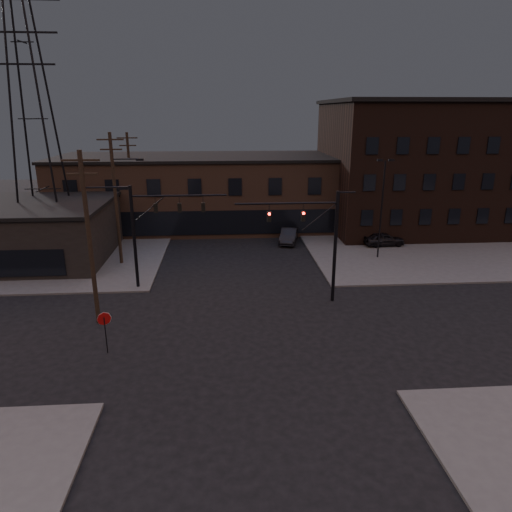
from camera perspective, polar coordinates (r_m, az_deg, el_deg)
The scene contains 18 objects.
ground at distance 28.80m, azimuth -1.24°, elevation -9.46°, with size 140.00×140.00×0.00m, color black.
sidewalk_ne at distance 54.55m, azimuth 21.26°, elevation 2.57°, with size 30.00×30.00×0.15m, color #474744.
sidewalk_nw at distance 53.57m, azimuth -26.78°, elevation 1.60°, with size 30.00×30.00×0.15m, color #474744.
building_row at distance 54.40m, azimuth -2.78°, elevation 7.94°, with size 40.00×12.00×8.00m, color brown.
building_right at distance 56.93m, azimuth 20.35°, elevation 10.37°, with size 22.00×16.00×14.00m, color black.
building_left at distance 46.88m, azimuth -27.61°, elevation 2.50°, with size 16.00×12.00×5.00m, color black.
traffic_signal_near at distance 31.89m, azimuth 7.95°, elevation 2.59°, with size 7.12×0.24×8.00m.
traffic_signal_far at distance 35.02m, azimuth -13.05°, elevation 3.79°, with size 7.12×0.24×8.00m.
stop_sign at distance 27.04m, azimuth -18.40°, elevation -7.96°, with size 0.72×0.33×2.48m.
utility_pole_near at distance 29.71m, azimuth -20.03°, elevation 2.43°, with size 3.70×0.28×11.00m.
utility_pole_mid at distance 41.28m, azimuth -17.07°, elevation 7.10°, with size 3.70×0.28×11.50m.
utility_pole_far at distance 53.14m, azimuth -15.40°, elevation 9.06°, with size 2.20×0.28×11.00m.
transmission_tower at distance 46.75m, azimuth -26.10°, elevation 15.15°, with size 7.00×7.00×25.00m, color black, non-canonical shape.
lot_light_a at distance 42.77m, azimuth 15.50°, elevation 6.74°, with size 1.50×0.28×9.14m.
lot_light_b at distance 49.57m, azimuth 20.23°, elevation 7.72°, with size 1.50×0.28×9.14m.
parked_car_lot_a at distance 47.77m, azimuth 15.72°, elevation 2.05°, with size 1.63×4.05×1.38m, color black.
parked_car_lot_b at distance 50.60m, azimuth 17.68°, elevation 2.81°, with size 2.11×5.20×1.51m, color #B4B4B6.
car_crossing at distance 47.79m, azimuth 4.13°, elevation 2.58°, with size 1.60×4.58×1.51m, color black.
Camera 1 is at (-1.21, -25.62, 13.09)m, focal length 32.00 mm.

